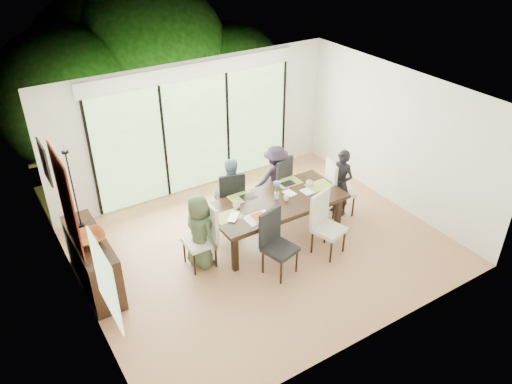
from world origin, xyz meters
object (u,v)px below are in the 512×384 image
chair_left_end (199,237)px  person_far_left (230,192)px  cup_a (237,206)px  laptop (236,217)px  chair_far_right (275,181)px  chair_near_left (280,245)px  vase (277,195)px  table_top (276,202)px  person_far_right (275,177)px  chair_far_left (229,196)px  chair_right_end (341,187)px  chair_near_right (329,226)px  cup_b (286,198)px  bowl (89,238)px  person_left_end (200,232)px  sideboard (93,262)px  cup_c (309,183)px  person_right_end (341,183)px

chair_left_end → person_far_left: (1.05, 0.83, 0.10)m
cup_a → laptop: bearing=-121.0°
chair_far_right → chair_near_left: size_ratio=1.00×
vase → table_top: bearing=-135.0°
person_far_right → chair_far_left: bearing=7.5°
chair_right_end → person_far_left: person_far_left is taller
chair_near_right → cup_b: bearing=98.4°
bowl → chair_left_end: bearing=-11.5°
chair_left_end → person_left_end: 0.10m
chair_right_end → chair_far_left: same height
chair_near_right → sideboard: bearing=144.2°
person_left_end → person_far_right: (2.03, 0.83, 0.00)m
chair_near_left → sideboard: (-2.61, 1.30, -0.11)m
chair_left_end → vase: (1.55, 0.05, 0.26)m
chair_near_left → bowl: bearing=140.3°
cup_a → cup_c: size_ratio=1.00×
chair_near_right → person_far_right: (0.05, 1.70, 0.10)m
chair_near_left → person_far_left: (0.05, 1.70, 0.10)m
cup_a → sideboard: 2.45m
cup_c → sideboard: (-3.91, 0.33, -0.36)m
table_top → chair_far_left: size_ratio=2.18×
bowl → table_top: bearing=-6.0°
laptop → cup_b: cup_b is taller
cup_a → chair_right_end: bearing=-3.9°
person_right_end → table_top: bearing=-103.0°
chair_left_end → vase: 1.57m
chair_right_end → chair_near_left: (-2.00, -0.87, 0.00)m
table_top → person_far_left: size_ratio=1.86×
person_left_end → person_far_left: 1.32m
chair_left_end → chair_near_right: size_ratio=1.00×
person_far_left → cup_a: (-0.25, -0.68, 0.16)m
person_far_right → chair_left_end: bearing=30.7°
vase → laptop: (-0.90, -0.15, -0.05)m
vase → chair_right_end: bearing=-2.0°
chair_far_right → cup_c: (0.25, -0.75, 0.25)m
chair_far_right → person_far_right: person_far_right is taller
vase → cup_c: (0.75, 0.05, -0.01)m
sideboard → person_left_end: bearing=-14.7°
table_top → person_right_end: (1.48, 0.00, -0.08)m
person_far_right → laptop: 1.69m
chair_left_end → person_left_end: size_ratio=0.85×
sideboard → bowl: (0.00, -0.10, 0.51)m
chair_near_left → chair_near_right: same height
person_left_end → person_far_left: (1.03, 0.83, 0.00)m
person_left_end → sideboard: 1.70m
table_top → sideboard: (-3.11, 0.43, -0.28)m
chair_near_right → cup_c: size_ratio=8.87×
vase → sideboard: sideboard is taller
person_left_end → cup_b: bearing=-106.7°
person_far_left → laptop: 1.02m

